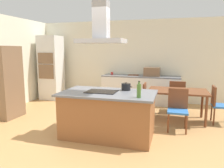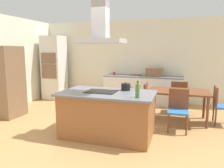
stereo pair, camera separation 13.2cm
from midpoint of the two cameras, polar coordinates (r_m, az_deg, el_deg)
ground at (r=5.83m, az=4.30°, el=-8.12°), size 16.00×16.00×0.00m
wall_back at (r=7.30m, az=7.65°, el=6.08°), size 7.20×0.10×2.70m
wall_left at (r=6.84m, az=-26.18°, el=5.04°), size 0.10×8.80×2.70m
kitchen_island at (r=4.32m, az=-0.32°, el=-8.01°), size 1.86×1.08×0.90m
cooktop at (r=4.25m, az=-2.02°, el=-2.00°), size 0.60×0.44×0.01m
tea_kettle at (r=4.39m, az=4.56°, el=-0.79°), size 0.24×0.19×0.17m
olive_oil_bottle at (r=3.72m, az=7.84°, el=-1.81°), size 0.07×0.07×0.30m
back_counter at (r=7.00m, az=8.74°, el=-1.49°), size 2.49×0.62×0.90m
countertop_microwave at (r=6.87m, az=11.78°, el=3.20°), size 0.50×0.38×0.28m
coffee_mug_red at (r=7.18m, az=1.15°, el=2.87°), size 0.08×0.08×0.09m
cutting_board at (r=7.03m, az=6.89°, el=2.37°), size 0.34×0.24×0.02m
wall_oven_stack at (r=7.81m, az=-14.73°, el=4.23°), size 0.70×0.66×2.20m
refrigerator at (r=6.16m, az=-26.28°, el=0.56°), size 0.80×0.73×1.82m
dining_table at (r=5.45m, az=18.10°, el=-2.54°), size 1.40×0.90×0.75m
chair_facing_island at (r=4.84m, az=18.03°, el=-5.92°), size 0.42×0.42×0.89m
chair_facing_back_wall at (r=6.13m, az=18.01°, el=-2.79°), size 0.42×0.42×0.89m
chair_at_right_end at (r=5.57m, az=27.50°, el=-4.56°), size 0.42×0.42×0.89m
chair_at_left_end at (r=5.55m, az=8.51°, el=-3.66°), size 0.42×0.42×0.89m
range_hood at (r=4.19m, az=-2.12°, el=14.27°), size 0.90×0.55×0.78m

